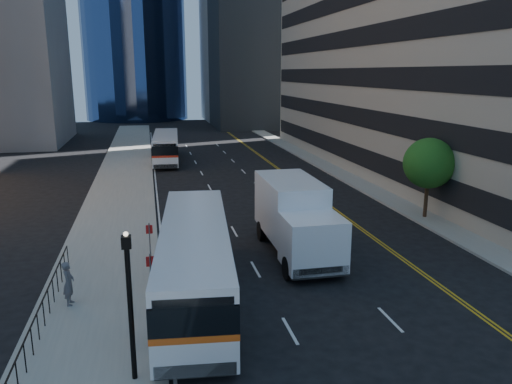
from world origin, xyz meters
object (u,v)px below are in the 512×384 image
Objects in this scene: lamp_post at (130,300)px; bus_front at (195,259)px; street_tree at (429,163)px; box_truck at (296,217)px; pedestrian at (69,283)px; bus_rear at (166,147)px.

bus_front is (2.40, 5.44, -0.99)m from lamp_post.
street_tree is 11.10m from box_truck.
lamp_post is 2.52× the size of pedestrian.
lamp_post is 0.40× the size of bus_rear.
box_truck is 11.32m from pedestrian.
bus_rear is at bearing -6.03° from pedestrian.
bus_front is at bearing -89.81° from pedestrian.
box_truck is (5.55, 4.15, 0.25)m from bus_front.
lamp_post is 0.36× the size of bus_front.
street_tree is 22.40m from pedestrian.
box_truck reaches higher than bus_rear.
street_tree is at bearing -65.20° from pedestrian.
lamp_post is at bearing -108.16° from bus_front.
bus_rear is at bearing 95.38° from bus_front.
pedestrian is (-20.63, -8.33, -2.59)m from street_tree.
street_tree is at bearing -55.04° from bus_rear.
lamp_post is at bearing -90.49° from bus_rear.
bus_front reaches higher than bus_rear.
lamp_post is 12.48m from box_truck.
pedestrian is (-5.03, 0.23, -0.68)m from bus_front.
box_truck is 4.38× the size of pedestrian.
box_truck is (7.95, 9.59, -0.73)m from lamp_post.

